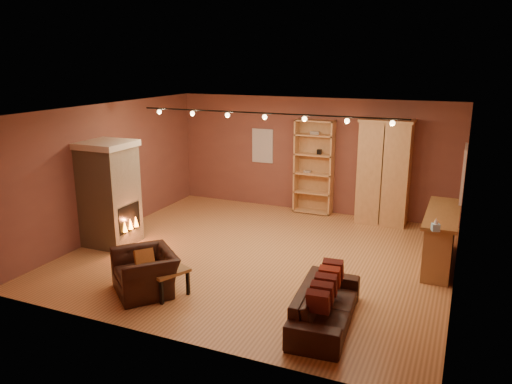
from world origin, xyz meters
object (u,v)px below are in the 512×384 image
at_px(armoire, 384,172).
at_px(armchair, 145,266).
at_px(bar_counter, 440,238).
at_px(coffee_table, 166,272).
at_px(bookcase, 315,166).
at_px(fireplace, 110,194).
at_px(loveseat, 326,298).

bearing_deg(armoire, armchair, -119.51).
height_order(bar_counter, coffee_table, bar_counter).
xyz_separation_m(bookcase, bar_counter, (3.09, -2.21, -0.65)).
xyz_separation_m(bookcase, armchair, (-1.21, -5.31, -0.71)).
relative_size(fireplace, armoire, 0.88).
relative_size(fireplace, armchair, 1.72).
bearing_deg(armchair, bar_counter, 76.34).
bearing_deg(fireplace, loveseat, -15.91).
bearing_deg(armoire, bar_counter, -55.36).
xyz_separation_m(fireplace, coffee_table, (2.29, -1.52, -0.68)).
relative_size(loveseat, coffee_table, 2.47).
height_order(fireplace, bar_counter, fireplace).
relative_size(armoire, loveseat, 1.24).
distance_m(bookcase, loveseat, 5.47).
relative_size(bookcase, bar_counter, 1.09).
bearing_deg(bookcase, fireplace, -130.21).
height_order(fireplace, armoire, armoire).
relative_size(bar_counter, loveseat, 1.09).
height_order(fireplace, armchair, fireplace).
height_order(fireplace, coffee_table, fireplace).
bearing_deg(loveseat, armchair, 89.08).
relative_size(loveseat, armchair, 1.57).
xyz_separation_m(armoire, armchair, (-2.90, -5.13, -0.75)).
height_order(bookcase, armchair, bookcase).
distance_m(fireplace, bookcase, 4.88).
bearing_deg(bar_counter, armchair, -144.18).
distance_m(fireplace, loveseat, 5.14).
height_order(bar_counter, armchair, bar_counter).
xyz_separation_m(bookcase, loveseat, (1.74, -5.13, -0.78)).
bearing_deg(fireplace, armoire, 36.20).
relative_size(fireplace, bookcase, 0.92).
distance_m(fireplace, coffee_table, 2.84).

